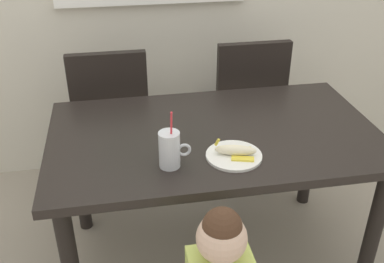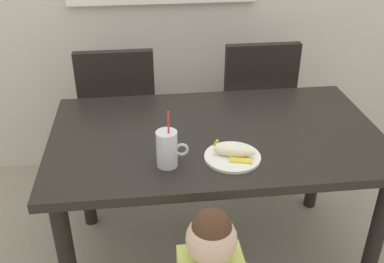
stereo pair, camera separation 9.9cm
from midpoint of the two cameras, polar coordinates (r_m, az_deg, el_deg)
ground_plane at (r=2.46m, az=1.26°, el=-15.46°), size 24.00×24.00×0.00m
dining_table at (r=2.05m, az=1.46°, el=-2.47°), size 1.48×0.86×0.75m
dining_chair_left at (r=2.66m, az=-11.28°, el=2.10°), size 0.44×0.45×0.96m
dining_chair_right at (r=2.77m, az=5.78°, el=3.71°), size 0.44×0.44×0.96m
milk_cup at (r=1.74m, az=-4.49°, el=-2.57°), size 0.13×0.08×0.25m
snack_plate at (r=1.82m, az=3.82°, el=-3.12°), size 0.23×0.23×0.01m
peeled_banana at (r=1.81m, az=4.08°, el=-2.46°), size 0.18×0.13×0.07m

